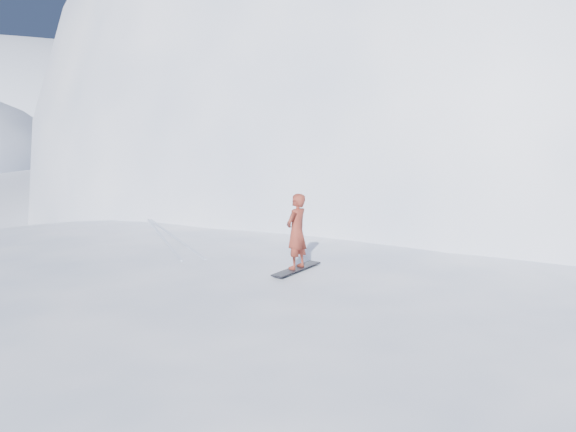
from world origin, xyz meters
TOP-DOWN VIEW (x-y plane):
  - ground at (0.00, 0.00)m, footprint 400.00×400.00m
  - near_ridge at (1.00, 3.00)m, footprint 36.00×28.00m
  - summit_peak at (22.00, 26.00)m, footprint 60.00×56.00m
  - peak_shoulder at (10.00, 20.00)m, footprint 28.00×24.00m
  - wind_bumps at (-0.56, 2.12)m, footprint 16.00×14.40m
  - snowboard at (2.48, 0.57)m, footprint 1.40×1.36m
  - snowboarder at (2.48, 0.57)m, footprint 0.76×0.75m
  - board_tracks at (-0.41, 4.88)m, footprint 1.53×5.94m

SIDE VIEW (x-z plane):
  - ground at x=0.00m, z-range 0.00..0.00m
  - near_ridge at x=1.00m, z-range -2.40..2.40m
  - summit_peak at x=22.00m, z-range -28.00..28.00m
  - peak_shoulder at x=10.00m, z-range -9.00..9.00m
  - wind_bumps at x=-0.56m, z-range -0.50..0.50m
  - snowboard at x=2.48m, z-range 2.40..2.43m
  - board_tracks at x=-0.41m, z-range 2.40..2.44m
  - snowboarder at x=2.48m, z-range 2.43..4.20m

